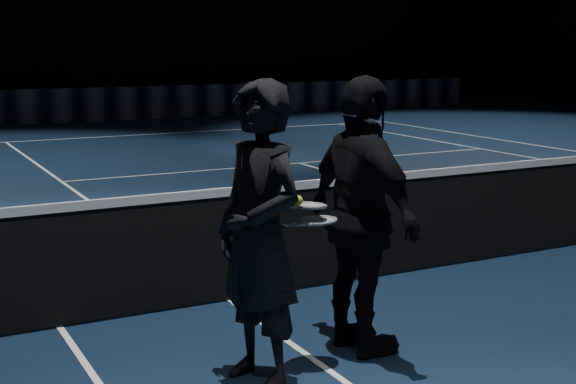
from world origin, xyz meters
name	(u,v)px	position (x,y,z in m)	size (l,w,h in m)	color
sponsor_backdrop	(141,103)	(0.00, 15.50, 0.45)	(22.00, 0.15, 0.90)	black
player_a	(260,236)	(-4.58, -1.57, 0.95)	(0.69, 0.45, 1.89)	black
player_b	(363,217)	(-3.74, -1.42, 0.95)	(1.11, 0.46, 1.89)	black
racket_lower	(317,221)	(-4.13, -1.49, 0.98)	(0.68, 0.22, 0.03)	black
racket_upper	(307,205)	(-4.19, -1.46, 1.08)	(0.68, 0.22, 0.03)	black
tennis_balls	(292,198)	(-4.32, -1.52, 1.15)	(0.12, 0.10, 0.12)	#AABF28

